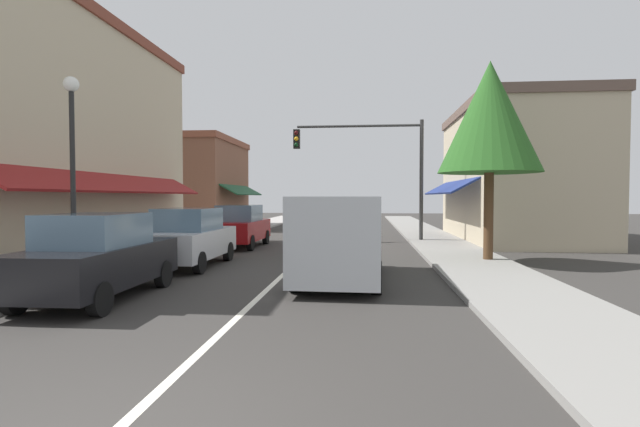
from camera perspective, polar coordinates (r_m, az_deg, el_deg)
The scene contains 14 objects.
ground_plane at distance 21.67m, azimuth -0.32°, elevation -3.56°, with size 80.00×80.00×0.00m, color #33302D.
sidewalk_left at distance 22.90m, azimuth -14.17°, elevation -3.18°, with size 2.60×56.00×0.12m, color #A39E99.
sidewalk_right at distance 21.80m, azimuth 14.24°, elevation -3.44°, with size 2.60×56.00×0.12m, color gray.
lane_center_stripe at distance 21.67m, azimuth -0.32°, elevation -3.56°, with size 0.14×52.00×0.01m, color silver.
storefront_left_block at distance 19.17m, azimuth -30.28°, elevation 8.26°, with size 5.52×14.20×8.57m.
storefront_right_block at distance 24.54m, azimuth 22.58°, elevation 4.46°, with size 6.46×10.20×6.43m.
storefront_far_left at distance 33.59m, azimuth -14.89°, elevation 3.58°, with size 6.76×8.20×6.11m.
parked_car_nearest_left at distance 10.67m, azimuth -25.40°, elevation -4.79°, with size 1.84×4.13×1.77m.
parked_car_second_left at distance 14.73m, azimuth -15.60°, elevation -2.84°, with size 1.79×4.11×1.77m.
parked_car_third_left at distance 20.00m, azimuth -9.69°, elevation -1.53°, with size 1.80×4.11×1.77m.
van_in_lane at distance 11.82m, azimuth 2.63°, elevation -2.65°, with size 2.11×5.23×2.12m.
traffic_signal_mast_arm at distance 22.28m, azimuth 6.75°, elevation 6.77°, with size 6.09×0.50×5.70m.
street_lamp_left_near at distance 12.87m, azimuth -27.89°, elevation 7.31°, with size 0.36×0.36×5.00m.
tree_right_near at distance 16.06m, azimuth 19.94°, elevation 10.90°, with size 3.21×3.21×6.41m.
Camera 1 is at (2.23, -3.45, 2.11)m, focal length 26.32 mm.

